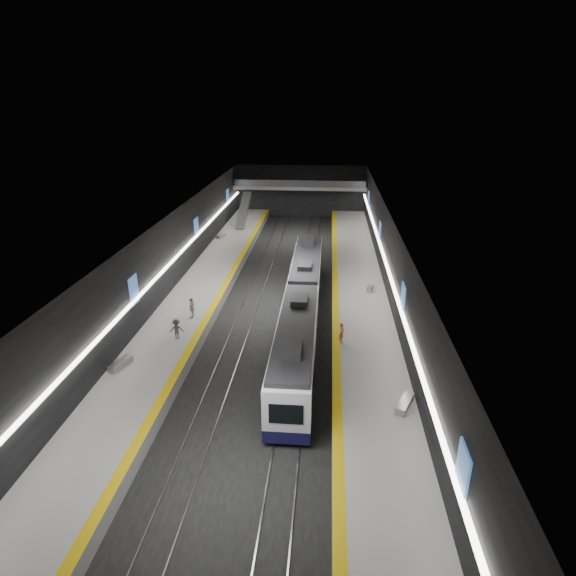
# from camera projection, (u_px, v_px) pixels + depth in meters

# --- Properties ---
(ground) EXTENTS (70.00, 70.00, 0.00)m
(ground) POSITION_uv_depth(u_px,v_px,m) (277.00, 306.00, 44.22)
(ground) COLOR black
(ground) RESTS_ON ground
(ceiling) EXTENTS (20.00, 70.00, 0.04)m
(ceiling) POSITION_uv_depth(u_px,v_px,m) (277.00, 221.00, 41.22)
(ceiling) COLOR beige
(ceiling) RESTS_ON wall_left
(wall_left) EXTENTS (0.04, 70.00, 8.00)m
(wall_left) POSITION_uv_depth(u_px,v_px,m) (167.00, 262.00, 43.51)
(wall_left) COLOR black
(wall_left) RESTS_ON ground
(wall_right) EXTENTS (0.04, 70.00, 8.00)m
(wall_right) POSITION_uv_depth(u_px,v_px,m) (391.00, 268.00, 41.94)
(wall_right) COLOR black
(wall_right) RESTS_ON ground
(wall_back) EXTENTS (20.00, 0.04, 8.00)m
(wall_back) POSITION_uv_depth(u_px,v_px,m) (301.00, 191.00, 75.05)
(wall_back) COLOR black
(wall_back) RESTS_ON ground
(platform_left) EXTENTS (5.00, 70.00, 1.00)m
(platform_left) POSITION_uv_depth(u_px,v_px,m) (197.00, 298.00, 44.63)
(platform_left) COLOR slate
(platform_left) RESTS_ON ground
(tile_surface_left) EXTENTS (5.00, 70.00, 0.02)m
(tile_surface_left) POSITION_uv_depth(u_px,v_px,m) (197.00, 293.00, 44.43)
(tile_surface_left) COLOR #A3A39E
(tile_surface_left) RESTS_ON platform_left
(tactile_strip_left) EXTENTS (0.60, 70.00, 0.02)m
(tactile_strip_left) POSITION_uv_depth(u_px,v_px,m) (220.00, 294.00, 44.26)
(tactile_strip_left) COLOR #DEB30B
(tactile_strip_left) RESTS_ON platform_left
(platform_right) EXTENTS (5.00, 70.00, 1.00)m
(platform_right) POSITION_uv_depth(u_px,v_px,m) (360.00, 304.00, 43.45)
(platform_right) COLOR slate
(platform_right) RESTS_ON ground
(tile_surface_right) EXTENTS (5.00, 70.00, 0.02)m
(tile_surface_right) POSITION_uv_depth(u_px,v_px,m) (360.00, 299.00, 43.26)
(tile_surface_right) COLOR #A3A39E
(tile_surface_right) RESTS_ON platform_right
(tactile_strip_right) EXTENTS (0.60, 70.00, 0.02)m
(tactile_strip_right) POSITION_uv_depth(u_px,v_px,m) (336.00, 298.00, 43.43)
(tactile_strip_right) COLOR #DEB30B
(tactile_strip_right) RESTS_ON platform_right
(rails) EXTENTS (6.52, 70.00, 0.12)m
(rails) POSITION_uv_depth(u_px,v_px,m) (277.00, 305.00, 44.20)
(rails) COLOR gray
(rails) RESTS_ON ground
(train) EXTENTS (2.69, 30.04, 3.60)m
(train) POSITION_uv_depth(u_px,v_px,m) (302.00, 303.00, 39.42)
(train) COLOR #12103C
(train) RESTS_ON ground
(ad_posters) EXTENTS (19.94, 53.50, 2.20)m
(ad_posters) POSITION_uv_depth(u_px,v_px,m) (278.00, 256.00, 43.46)
(ad_posters) COLOR #385EA8
(ad_posters) RESTS_ON wall_left
(cove_light_left) EXTENTS (0.25, 68.60, 0.12)m
(cove_light_left) POSITION_uv_depth(u_px,v_px,m) (170.00, 264.00, 43.57)
(cove_light_left) COLOR white
(cove_light_left) RESTS_ON wall_left
(cove_light_right) EXTENTS (0.25, 68.60, 0.12)m
(cove_light_right) POSITION_uv_depth(u_px,v_px,m) (388.00, 270.00, 42.03)
(cove_light_right) COLOR white
(cove_light_right) RESTS_ON wall_right
(mezzanine_bridge) EXTENTS (20.00, 3.00, 1.50)m
(mezzanine_bridge) POSITION_uv_depth(u_px,v_px,m) (300.00, 187.00, 72.75)
(mezzanine_bridge) COLOR gray
(mezzanine_bridge) RESTS_ON wall_left
(escalator) EXTENTS (1.20, 7.50, 3.92)m
(escalator) POSITION_uv_depth(u_px,v_px,m) (244.00, 210.00, 67.74)
(escalator) COLOR #99999E
(escalator) RESTS_ON platform_left
(bench_left_near) EXTENTS (1.09, 1.97, 0.46)m
(bench_left_near) POSITION_uv_depth(u_px,v_px,m) (120.00, 364.00, 32.36)
(bench_left_near) COLOR #99999E
(bench_left_near) RESTS_ON platform_left
(bench_left_far) EXTENTS (0.98, 1.81, 0.43)m
(bench_left_far) POSITION_uv_depth(u_px,v_px,m) (221.00, 236.00, 61.72)
(bench_left_far) COLOR #99999E
(bench_left_far) RESTS_ON platform_left
(bench_right_near) EXTENTS (1.34, 2.08, 0.49)m
(bench_right_near) POSITION_uv_depth(u_px,v_px,m) (405.00, 404.00, 28.18)
(bench_right_near) COLOR #99999E
(bench_right_near) RESTS_ON platform_right
(bench_right_far) EXTENTS (0.75, 1.64, 0.39)m
(bench_right_far) POSITION_uv_depth(u_px,v_px,m) (370.00, 288.00, 45.13)
(bench_right_far) COLOR #99999E
(bench_right_far) RESTS_ON platform_right
(passenger_right_a) EXTENTS (0.51, 0.65, 1.59)m
(passenger_right_a) POSITION_uv_depth(u_px,v_px,m) (342.00, 333.00, 35.34)
(passenger_right_a) COLOR #CD6E4C
(passenger_right_a) RESTS_ON platform_right
(passenger_left_a) EXTENTS (0.44, 1.04, 1.76)m
(passenger_left_a) POSITION_uv_depth(u_px,v_px,m) (192.00, 308.00, 39.29)
(passenger_left_a) COLOR beige
(passenger_left_a) RESTS_ON platform_left
(passenger_left_b) EXTENTS (1.12, 0.80, 1.56)m
(passenger_left_b) POSITION_uv_depth(u_px,v_px,m) (177.00, 329.00, 35.94)
(passenger_left_b) COLOR #413F47
(passenger_left_b) RESTS_ON platform_left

